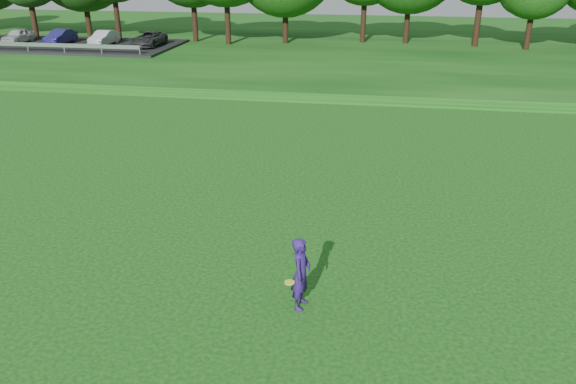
# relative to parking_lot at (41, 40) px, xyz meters

# --- Properties ---
(ground) EXTENTS (140.00, 140.00, 0.00)m
(ground) POSITION_rel_parking_lot_xyz_m (23.81, -32.82, -1.06)
(ground) COLOR #0C400E
(ground) RESTS_ON ground
(berm) EXTENTS (130.00, 30.00, 0.60)m
(berm) POSITION_rel_parking_lot_xyz_m (23.81, 1.18, -0.76)
(berm) COLOR #0C400E
(berm) RESTS_ON ground
(walking_path) EXTENTS (130.00, 1.60, 0.04)m
(walking_path) POSITION_rel_parking_lot_xyz_m (23.81, -12.82, -1.04)
(walking_path) COLOR gray
(walking_path) RESTS_ON ground
(parking_lot) EXTENTS (24.00, 9.00, 1.38)m
(parking_lot) POSITION_rel_parking_lot_xyz_m (0.00, 0.00, 0.00)
(parking_lot) COLOR black
(parking_lot) RESTS_ON berm
(woman) EXTENTS (0.64, 0.74, 1.86)m
(woman) POSITION_rel_parking_lot_xyz_m (27.80, -33.94, -0.13)
(woman) COLOR navy
(woman) RESTS_ON ground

